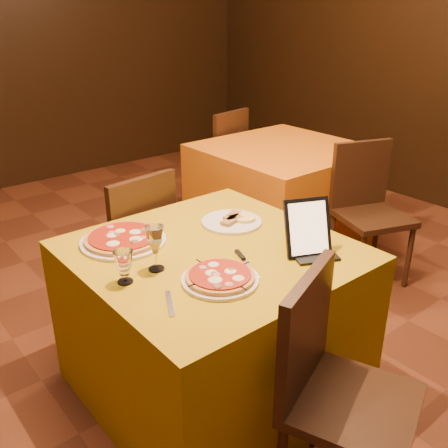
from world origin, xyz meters
TOP-DOWN VIEW (x-y plane):
  - floor at (0.00, 0.00)m, footprint 6.00×7.00m
  - main_table at (-0.11, -0.13)m, footprint 1.10×1.10m
  - side_table at (1.35, 0.86)m, footprint 1.10×1.10m
  - chair_main_near at (-0.11, -0.91)m, footprint 0.47×0.47m
  - chair_main_far at (-0.11, 0.67)m, footprint 0.45×0.45m
  - chair_side_near at (1.35, 0.03)m, footprint 0.58×0.58m
  - chair_side_far at (1.35, 1.69)m, footprint 0.54×0.54m
  - pizza_near at (-0.26, -0.37)m, footprint 0.30×0.30m
  - pizza_far at (-0.37, 0.16)m, footprint 0.38×0.38m
  - cutlet_dish at (0.13, 0.02)m, footprint 0.29×0.29m
  - wine_glass at (-0.39, -0.14)m, footprint 0.11×0.11m
  - water_glass at (-0.54, -0.15)m, footprint 0.09×0.09m
  - tablet at (0.17, -0.42)m, footprint 0.22×0.17m
  - knife at (-0.09, -0.35)m, footprint 0.09×0.22m
  - fork_near at (-0.49, -0.38)m, footprint 0.10×0.16m
  - fork_far at (-0.18, 0.16)m, footprint 0.07×0.16m

SIDE VIEW (x-z plane):
  - floor at x=0.00m, z-range -0.01..0.00m
  - main_table at x=-0.11m, z-range 0.00..0.75m
  - side_table at x=1.35m, z-range 0.00..0.75m
  - chair_main_near at x=-0.11m, z-range 0.00..0.91m
  - chair_main_far at x=-0.11m, z-range 0.00..0.91m
  - chair_side_near at x=1.35m, z-range 0.00..0.91m
  - chair_side_far at x=1.35m, z-range 0.00..0.91m
  - knife at x=-0.09m, z-range 0.75..0.76m
  - fork_near at x=-0.49m, z-range 0.75..0.76m
  - fork_far at x=-0.18m, z-range 0.75..0.76m
  - cutlet_dish at x=0.13m, z-range 0.75..0.78m
  - pizza_near at x=-0.26m, z-range 0.75..0.78m
  - pizza_far at x=-0.37m, z-range 0.75..0.78m
  - water_glass at x=-0.54m, z-range 0.75..0.88m
  - wine_glass at x=-0.39m, z-range 0.75..0.94m
  - tablet at x=0.17m, z-range 0.75..0.99m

